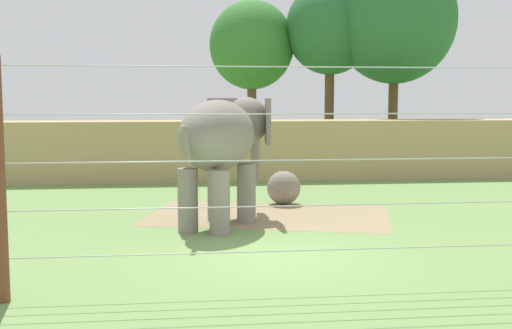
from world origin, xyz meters
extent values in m
plane|color=#6B8E4C|center=(0.00, 0.00, 0.00)|extent=(120.00, 120.00, 0.00)
cube|color=#937F5B|center=(0.38, 4.45, 0.00)|extent=(7.15, 5.43, 0.01)
cube|color=tan|center=(0.00, 12.00, 1.12)|extent=(36.00, 1.80, 2.24)
cylinder|color=gray|center=(-1.02, 3.85, 0.75)|extent=(0.47, 0.47, 1.49)
cylinder|color=gray|center=(-0.31, 3.46, 0.75)|extent=(0.47, 0.47, 1.49)
cylinder|color=gray|center=(-1.76, 2.52, 0.75)|extent=(0.47, 0.47, 1.49)
cylinder|color=gray|center=(-1.05, 2.12, 0.75)|extent=(0.47, 0.47, 1.49)
ellipsoid|color=gray|center=(-1.04, 2.99, 2.22)|extent=(2.65, 3.15, 1.71)
ellipsoid|color=gray|center=(-0.19, 4.51, 2.52)|extent=(1.54, 1.49, 1.23)
cube|color=gray|center=(-0.80, 4.73, 2.52)|extent=(0.84, 0.65, 1.17)
cube|color=gray|center=(0.32, 4.11, 2.52)|extent=(0.17, 0.97, 1.17)
cylinder|color=gray|center=(0.03, 4.91, 2.08)|extent=(0.55, 0.62, 0.67)
cylinder|color=gray|center=(0.09, 5.02, 1.61)|extent=(0.43, 0.47, 0.63)
cylinder|color=gray|center=(0.13, 5.10, 1.17)|extent=(0.30, 0.30, 0.59)
cylinder|color=gray|center=(-1.79, 1.63, 2.11)|extent=(0.25, 0.34, 0.85)
sphere|color=gray|center=(1.05, 6.07, 0.49)|extent=(0.98, 0.98, 0.98)
cylinder|color=#B7B7BC|center=(0.00, -2.30, 0.68)|extent=(10.26, 0.02, 0.02)
cylinder|color=#B7B7BC|center=(0.00, -2.30, 1.41)|extent=(10.26, 0.02, 0.02)
cylinder|color=#B7B7BC|center=(0.00, -2.30, 2.14)|extent=(10.26, 0.02, 0.02)
cylinder|color=#B7B7BC|center=(0.00, -2.30, 2.88)|extent=(10.26, 0.02, 0.02)
cylinder|color=#B7B7BC|center=(0.00, -2.30, 3.61)|extent=(10.26, 0.02, 0.02)
cylinder|color=brown|center=(5.00, 17.44, 2.29)|extent=(0.44, 0.44, 4.58)
ellipsoid|color=#286633|center=(5.00, 17.44, 6.33)|extent=(4.13, 4.13, 4.34)
cylinder|color=brown|center=(7.82, 16.58, 2.14)|extent=(0.44, 0.44, 4.28)
ellipsoid|color=#286633|center=(7.82, 16.58, 6.64)|extent=(5.54, 5.54, 5.82)
cylinder|color=brown|center=(1.44, 18.44, 1.94)|extent=(0.44, 0.44, 3.88)
ellipsoid|color=#33752D|center=(1.44, 18.44, 5.59)|extent=(4.02, 4.02, 4.22)
camera|label=1|loc=(-1.85, -12.26, 3.15)|focal=44.94mm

